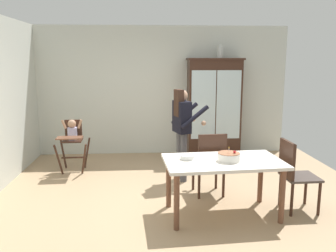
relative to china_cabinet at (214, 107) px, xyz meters
The scene contains 11 objects.
ground_plane 2.80m from the china_cabinet, 114.56° to the right, with size 6.24×6.24×0.00m, color tan.
wall_back 1.16m from the china_cabinet, 166.29° to the left, with size 5.32×0.06×2.70m, color silver.
china_cabinet is the anchor object (origin of this frame).
ceramic_vase 1.13m from the china_cabinet, ahead, with size 0.13×0.13×0.27m.
high_chair_with_toddler 2.93m from the china_cabinet, 161.11° to the right, with size 0.59×0.69×0.95m.
adult_person 1.76m from the china_cabinet, 118.15° to the right, with size 0.61×0.60×1.53m.
dining_table 3.01m from the china_cabinet, 98.66° to the right, with size 1.55×0.96×0.74m.
birthday_cake 3.03m from the china_cabinet, 97.40° to the right, with size 0.28×0.28×0.19m.
serving_bowl 3.03m from the china_cabinet, 107.43° to the right, with size 0.18×0.18×0.06m, color silver.
dining_chair_far_side 2.40m from the china_cabinet, 102.06° to the right, with size 0.48×0.48×0.96m.
dining_chair_right_end 2.96m from the china_cabinet, 79.86° to the right, with size 0.45×0.45×0.96m.
Camera 1 is at (-0.36, -4.88, 2.00)m, focal length 37.70 mm.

